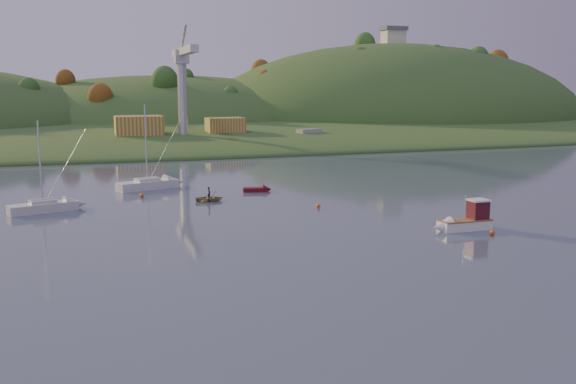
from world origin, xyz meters
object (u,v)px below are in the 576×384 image
object	(u,v)px
canoe	(209,198)
sailboat_near	(43,206)
fishing_boat	(461,221)
red_tender	(261,189)
sailboat_far	(147,184)

from	to	relation	value
canoe	sailboat_near	bearing A→B (deg)	96.14
fishing_boat	red_tender	world-z (taller)	fishing_boat
sailboat_near	sailboat_far	distance (m)	18.38
sailboat_far	canoe	bearing A→B (deg)	-82.38
sailboat_far	canoe	size ratio (longest dim) A/B	3.39
sailboat_near	red_tender	world-z (taller)	sailboat_near
red_tender	canoe	bearing A→B (deg)	-137.47
sailboat_near	fishing_boat	bearing A→B (deg)	-47.29
sailboat_near	canoe	xyz separation A→B (m)	(19.50, 0.94, -0.33)
sailboat_near	red_tender	xyz separation A→B (m)	(27.66, 6.13, -0.41)
sailboat_far	red_tender	world-z (taller)	sailboat_far
sailboat_far	red_tender	distance (m)	16.07
fishing_boat	red_tender	bearing A→B (deg)	-67.30
canoe	red_tender	distance (m)	9.67
sailboat_far	red_tender	size ratio (longest dim) A/B	2.88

